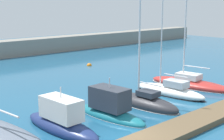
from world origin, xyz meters
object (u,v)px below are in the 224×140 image
(sailboat_white_seventh, at_px, (170,91))
(mooring_buoy_orange, at_px, (89,66))
(motorboat_teal_fifth, at_px, (110,109))
(sailboat_charcoal_sixth, at_px, (145,102))
(sailboat_red_eighth, at_px, (190,83))
(motorboat_navy_fourth, at_px, (61,121))

(sailboat_white_seventh, height_order, mooring_buoy_orange, sailboat_white_seventh)
(motorboat_teal_fifth, xyz_separation_m, sailboat_white_seventh, (8.05, 0.83, -0.22))
(sailboat_charcoal_sixth, relative_size, sailboat_red_eighth, 0.65)
(motorboat_teal_fifth, bearing_deg, sailboat_charcoal_sixth, -93.97)
(sailboat_charcoal_sixth, relative_size, sailboat_white_seventh, 1.03)
(motorboat_navy_fourth, height_order, sailboat_charcoal_sixth, sailboat_charcoal_sixth)
(mooring_buoy_orange, bearing_deg, motorboat_navy_fourth, -133.55)
(motorboat_teal_fifth, bearing_deg, sailboat_white_seventh, -88.19)
(sailboat_charcoal_sixth, height_order, sailboat_red_eighth, sailboat_red_eighth)
(motorboat_navy_fourth, relative_size, motorboat_teal_fifth, 1.06)
(sailboat_charcoal_sixth, bearing_deg, sailboat_red_eighth, -83.32)
(motorboat_teal_fifth, bearing_deg, mooring_buoy_orange, -38.98)
(motorboat_navy_fourth, bearing_deg, sailboat_white_seventh, -89.76)
(sailboat_red_eighth, distance_m, mooring_buoy_orange, 15.43)
(motorboat_navy_fourth, relative_size, sailboat_red_eighth, 0.38)
(motorboat_navy_fourth, xyz_separation_m, motorboat_teal_fifth, (4.00, -0.25, -0.04))
(sailboat_red_eighth, bearing_deg, motorboat_navy_fourth, 87.93)
(motorboat_teal_fifth, distance_m, mooring_buoy_orange, 20.47)
(sailboat_red_eighth, relative_size, mooring_buoy_orange, 27.00)
(sailboat_charcoal_sixth, xyz_separation_m, sailboat_white_seventh, (4.26, 0.82, 0.05))
(motorboat_teal_fifth, height_order, sailboat_charcoal_sixth, sailboat_charcoal_sixth)
(sailboat_charcoal_sixth, distance_m, mooring_buoy_orange, 18.55)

